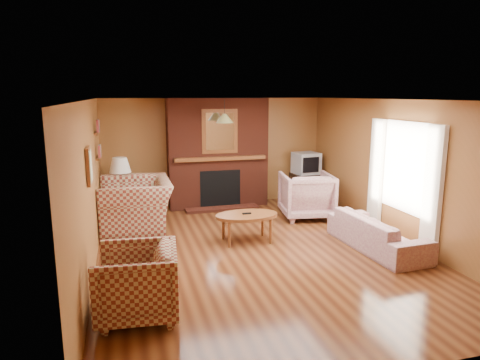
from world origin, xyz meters
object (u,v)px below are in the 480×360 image
object	(u,v)px
floral_armchair	(306,195)
table_lamp	(120,173)
coffee_table	(247,217)
side_table	(122,206)
fireplace	(218,154)
floral_sofa	(377,232)
crt_tv	(306,163)
plaid_loveseat	(136,205)
tv_stand	(305,188)
plaid_armchair	(137,282)

from	to	relation	value
floral_armchair	table_lamp	size ratio (longest dim) A/B	1.45
coffee_table	side_table	world-z (taller)	side_table
fireplace	floral_armchair	bearing A→B (deg)	-42.42
fireplace	table_lamp	distance (m)	2.18
floral_sofa	table_lamp	distance (m)	4.96
crt_tv	plaid_loveseat	bearing A→B (deg)	-164.12
fireplace	crt_tv	distance (m)	2.08
floral_sofa	fireplace	bearing A→B (deg)	26.06
tv_stand	floral_armchair	bearing A→B (deg)	-111.47
coffee_table	crt_tv	distance (m)	3.15
floral_armchair	crt_tv	world-z (taller)	crt_tv
side_table	table_lamp	xyz separation A→B (m)	(0.00, 0.00, 0.67)
fireplace	plaid_armchair	xyz separation A→B (m)	(-1.95, -4.59, -0.77)
tv_stand	coffee_table	bearing A→B (deg)	-130.74
coffee_table	table_lamp	size ratio (longest dim) A/B	1.53
fireplace	crt_tv	bearing A→B (deg)	-5.30
coffee_table	crt_tv	xyz separation A→B (m)	(2.10, 2.30, 0.48)
floral_sofa	floral_armchair	distance (m)	2.03
floral_armchair	tv_stand	distance (m)	1.33
floral_armchair	tv_stand	world-z (taller)	floral_armchair
plaid_armchair	floral_sofa	size ratio (longest dim) A/B	0.48
coffee_table	side_table	size ratio (longest dim) A/B	1.93
floral_sofa	table_lamp	bearing A→B (deg)	51.27
coffee_table	table_lamp	bearing A→B (deg)	136.37
plaid_loveseat	crt_tv	distance (m)	4.08
table_lamp	fireplace	bearing A→B (deg)	14.29
plaid_armchair	tv_stand	size ratio (longest dim) A/B	1.34
floral_armchair	tv_stand	size ratio (longest dim) A/B	1.51
plaid_loveseat	table_lamp	distance (m)	0.93
tv_stand	crt_tv	distance (m)	0.58
plaid_loveseat	plaid_armchair	xyz separation A→B (m)	(-0.10, -3.29, -0.06)
floral_sofa	coffee_table	world-z (taller)	floral_sofa
coffee_table	table_lamp	distance (m)	2.88
coffee_table	side_table	distance (m)	2.83
plaid_armchair	tv_stand	bearing A→B (deg)	143.00
plaid_loveseat	floral_sofa	bearing A→B (deg)	60.76
floral_armchair	coffee_table	world-z (taller)	floral_armchair
floral_armchair	table_lamp	xyz separation A→B (m)	(-3.63, 0.86, 0.48)
plaid_loveseat	table_lamp	world-z (taller)	table_lamp
plaid_loveseat	crt_tv	world-z (taller)	crt_tv
plaid_armchair	table_lamp	distance (m)	4.09
coffee_table	tv_stand	xyz separation A→B (m)	(2.10, 2.30, -0.10)
floral_sofa	coffee_table	size ratio (longest dim) A/B	1.77
fireplace	side_table	world-z (taller)	fireplace
table_lamp	tv_stand	world-z (taller)	table_lamp
table_lamp	plaid_armchair	bearing A→B (deg)	-87.88
fireplace	plaid_armchair	size ratio (longest dim) A/B	2.66
plaid_armchair	side_table	world-z (taller)	plaid_armchair
plaid_armchair	crt_tv	world-z (taller)	crt_tv
plaid_armchair	coffee_table	xyz separation A→B (m)	(1.90, 2.10, 0.02)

